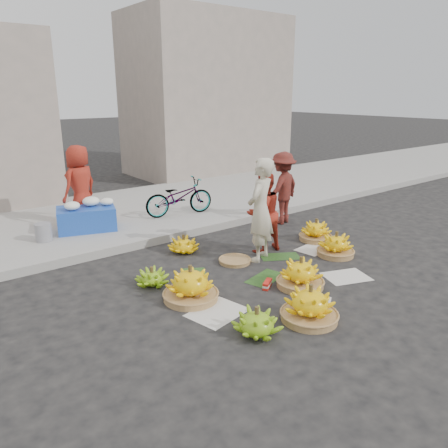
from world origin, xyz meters
TOP-DOWN VIEW (x-y plane):
  - ground at (0.00, 0.00)m, footprint 80.00×80.00m
  - curb at (0.00, 2.20)m, footprint 40.00×0.25m
  - sidewalk at (0.00, 4.30)m, footprint 40.00×4.00m
  - building_right at (4.50, 7.70)m, footprint 5.00×3.00m
  - newspaper_scatter at (0.00, -0.80)m, footprint 3.20×1.80m
  - banana_leaves at (-0.10, 0.20)m, footprint 2.00×1.00m
  - banana_bunch_0 at (-1.36, -0.09)m, footprint 0.82×0.82m
  - banana_bunch_1 at (-1.25, -1.28)m, footprint 0.73×0.73m
  - banana_bunch_2 at (-0.52, -1.43)m, footprint 0.69×0.69m
  - banana_bunch_3 at (0.09, -0.71)m, footprint 0.75×0.75m
  - banana_bunch_4 at (1.49, -0.23)m, footprint 0.67×0.67m
  - banana_bunch_5 at (1.83, 0.51)m, footprint 0.65×0.65m
  - banana_bunch_6 at (-1.55, 0.63)m, footprint 0.50×0.50m
  - banana_bunch_7 at (-0.47, 1.47)m, footprint 0.65×0.65m
  - basket_spare at (-0.07, 0.57)m, footprint 0.54×0.54m
  - incense_stack at (-0.30, -0.45)m, footprint 0.25×0.19m
  - vendor_cream at (0.35, 0.44)m, footprint 0.73×0.64m
  - vendor_red at (0.66, 0.70)m, footprint 0.68×0.53m
  - man_striped at (2.12, 1.71)m, footprint 1.07×0.76m
  - flower_table at (-1.43, 3.38)m, footprint 1.20×0.94m
  - grey_bucket at (-2.29, 3.21)m, footprint 0.28×0.28m
  - flower_vendor at (-1.34, 3.84)m, footprint 0.91×0.78m
  - bicycle at (0.53, 3.19)m, footprint 0.77×1.56m

SIDE VIEW (x-z plane):
  - ground at x=0.00m, z-range 0.00..0.00m
  - newspaper_scatter at x=0.00m, z-range 0.00..0.01m
  - banana_leaves at x=-0.10m, z-range 0.00..0.01m
  - basket_spare at x=-0.07m, z-range 0.00..0.06m
  - incense_stack at x=-0.30m, z-range 0.01..0.11m
  - sidewalk at x=0.00m, z-range 0.00..0.12m
  - curb at x=0.00m, z-range 0.00..0.15m
  - banana_bunch_6 at x=-1.55m, z-range -0.02..0.26m
  - banana_bunch_7 at x=-0.47m, z-range -0.02..0.30m
  - banana_bunch_1 at x=-1.25m, z-range -0.02..0.33m
  - banana_bunch_5 at x=1.83m, z-range -0.03..0.39m
  - banana_bunch_4 at x=1.49m, z-range -0.03..0.39m
  - banana_bunch_3 at x=0.09m, z-range -0.03..0.42m
  - banana_bunch_2 at x=-0.52m, z-range -0.03..0.44m
  - banana_bunch_0 at x=-1.36m, z-range -0.03..0.46m
  - grey_bucket at x=-2.29m, z-range 0.12..0.44m
  - flower_table at x=-1.43m, z-range 0.07..0.68m
  - bicycle at x=0.53m, z-range 0.12..0.91m
  - vendor_red at x=0.66m, z-range 0.00..1.38m
  - man_striped at x=2.12m, z-range 0.00..1.50m
  - vendor_cream at x=0.35m, z-range 0.00..1.68m
  - flower_vendor at x=-1.34m, z-range 0.12..1.69m
  - building_right at x=4.50m, z-range 0.00..5.00m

